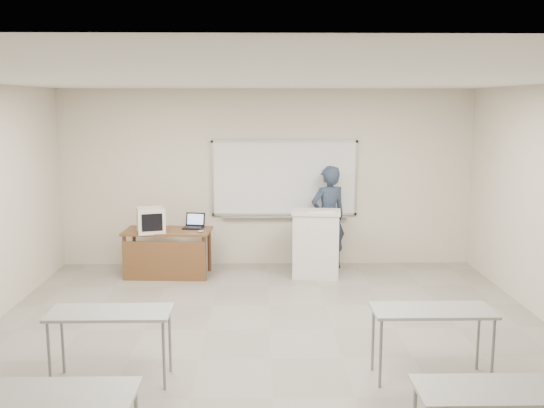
{
  "coord_description": "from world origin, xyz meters",
  "views": [
    {
      "loc": [
        -0.12,
        -6.24,
        2.75
      ],
      "look_at": [
        0.05,
        2.2,
        1.35
      ],
      "focal_mm": 40.0,
      "sensor_mm": 36.0,
      "label": 1
    }
  ],
  "objects_px": {
    "instructor_desk": "(167,245)",
    "crt_monitor": "(150,220)",
    "podium": "(316,244)",
    "laptop": "(193,224)",
    "whiteboard": "(285,179)",
    "presenter": "(328,217)",
    "keyboard": "(319,211)",
    "mouse": "(201,231)"
  },
  "relations": [
    {
      "from": "crt_monitor",
      "to": "laptop",
      "type": "xyz_separation_m",
      "value": [
        0.65,
        0.28,
        -0.13
      ]
    },
    {
      "from": "podium",
      "to": "crt_monitor",
      "type": "bearing_deg",
      "value": -172.88
    },
    {
      "from": "podium",
      "to": "mouse",
      "type": "relative_size",
      "value": 11.39
    },
    {
      "from": "podium",
      "to": "presenter",
      "type": "relative_size",
      "value": 0.62
    },
    {
      "from": "podium",
      "to": "keyboard",
      "type": "distance_m",
      "value": 0.56
    },
    {
      "from": "instructor_desk",
      "to": "crt_monitor",
      "type": "xyz_separation_m",
      "value": [
        -0.25,
        -0.01,
        0.4
      ]
    },
    {
      "from": "podium",
      "to": "keyboard",
      "type": "relative_size",
      "value": 2.44
    },
    {
      "from": "crt_monitor",
      "to": "keyboard",
      "type": "height_order",
      "value": "crt_monitor"
    },
    {
      "from": "crt_monitor",
      "to": "laptop",
      "type": "distance_m",
      "value": 0.72
    },
    {
      "from": "podium",
      "to": "whiteboard",
      "type": "bearing_deg",
      "value": 128.39
    },
    {
      "from": "podium",
      "to": "mouse",
      "type": "bearing_deg",
      "value": -170.29
    },
    {
      "from": "whiteboard",
      "to": "crt_monitor",
      "type": "height_order",
      "value": "whiteboard"
    },
    {
      "from": "podium",
      "to": "laptop",
      "type": "height_order",
      "value": "podium"
    },
    {
      "from": "keyboard",
      "to": "presenter",
      "type": "relative_size",
      "value": 0.25
    },
    {
      "from": "instructor_desk",
      "to": "podium",
      "type": "xyz_separation_m",
      "value": [
        2.38,
        0.01,
        0.0
      ]
    },
    {
      "from": "whiteboard",
      "to": "instructor_desk",
      "type": "xyz_separation_m",
      "value": [
        -1.9,
        -0.78,
        -0.95
      ]
    },
    {
      "from": "whiteboard",
      "to": "laptop",
      "type": "xyz_separation_m",
      "value": [
        -1.5,
        -0.51,
        -0.67
      ]
    },
    {
      "from": "instructor_desk",
      "to": "presenter",
      "type": "relative_size",
      "value": 0.79
    },
    {
      "from": "whiteboard",
      "to": "crt_monitor",
      "type": "xyz_separation_m",
      "value": [
        -2.15,
        -0.79,
        -0.54
      ]
    },
    {
      "from": "mouse",
      "to": "keyboard",
      "type": "distance_m",
      "value": 1.89
    },
    {
      "from": "whiteboard",
      "to": "laptop",
      "type": "height_order",
      "value": "whiteboard"
    },
    {
      "from": "instructor_desk",
      "to": "mouse",
      "type": "relative_size",
      "value": 14.63
    },
    {
      "from": "podium",
      "to": "laptop",
      "type": "distance_m",
      "value": 2.01
    },
    {
      "from": "whiteboard",
      "to": "keyboard",
      "type": "distance_m",
      "value": 1.1
    },
    {
      "from": "laptop",
      "to": "whiteboard",
      "type": "bearing_deg",
      "value": 28.9
    },
    {
      "from": "podium",
      "to": "laptop",
      "type": "xyz_separation_m",
      "value": [
        -1.98,
        0.25,
        0.27
      ]
    },
    {
      "from": "instructor_desk",
      "to": "keyboard",
      "type": "bearing_deg",
      "value": 0.86
    },
    {
      "from": "podium",
      "to": "laptop",
      "type": "relative_size",
      "value": 3.37
    },
    {
      "from": "podium",
      "to": "presenter",
      "type": "height_order",
      "value": "presenter"
    },
    {
      "from": "laptop",
      "to": "mouse",
      "type": "xyz_separation_m",
      "value": [
        0.15,
        -0.35,
        -0.04
      ]
    },
    {
      "from": "keyboard",
      "to": "presenter",
      "type": "bearing_deg",
      "value": 67.23
    },
    {
      "from": "podium",
      "to": "laptop",
      "type": "bearing_deg",
      "value": 179.26
    },
    {
      "from": "podium",
      "to": "keyboard",
      "type": "bearing_deg",
      "value": -66.31
    },
    {
      "from": "whiteboard",
      "to": "crt_monitor",
      "type": "distance_m",
      "value": 2.36
    },
    {
      "from": "instructor_desk",
      "to": "crt_monitor",
      "type": "distance_m",
      "value": 0.48
    },
    {
      "from": "whiteboard",
      "to": "presenter",
      "type": "distance_m",
      "value": 0.99
    },
    {
      "from": "crt_monitor",
      "to": "keyboard",
      "type": "bearing_deg",
      "value": -18.02
    },
    {
      "from": "podium",
      "to": "keyboard",
      "type": "xyz_separation_m",
      "value": [
        0.04,
        -0.12,
        0.55
      ]
    },
    {
      "from": "podium",
      "to": "instructor_desk",
      "type": "bearing_deg",
      "value": -173.15
    },
    {
      "from": "laptop",
      "to": "mouse",
      "type": "bearing_deg",
      "value": -57.01
    },
    {
      "from": "instructor_desk",
      "to": "keyboard",
      "type": "distance_m",
      "value": 2.48
    },
    {
      "from": "whiteboard",
      "to": "mouse",
      "type": "height_order",
      "value": "whiteboard"
    }
  ]
}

